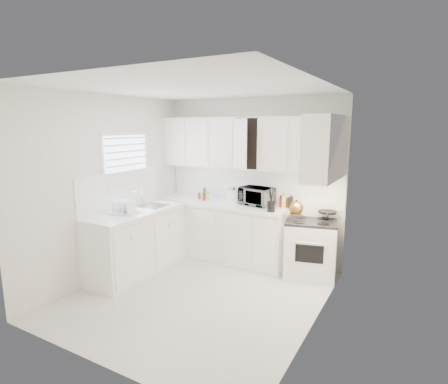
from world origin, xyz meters
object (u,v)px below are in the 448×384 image
Objects in this scene: stove at (310,241)px; utensil_crock at (271,199)px; microwave at (257,194)px; rice_cooker at (234,195)px; tea_kettle at (296,207)px; dish_rack at (124,206)px.

utensil_crock is at bearing -173.33° from stove.
stove is 1.08m from microwave.
rice_cooker is at bearing 161.36° from stove.
microwave is at bearing 139.22° from utensil_crock.
rice_cooker is at bearing -172.47° from tea_kettle.
stove is 0.82m from utensil_crock.
utensil_crock is at bearing 16.74° from dish_rack.
tea_kettle is 1.16m from rice_cooker.
stove is 2.16× the size of microwave.
microwave reaches higher than rice_cooker.
utensil_crock is (-0.36, -0.04, 0.08)m from tea_kettle.
utensil_crock reaches higher than microwave.
utensil_crock reaches higher than dish_rack.
stove is 2.91× the size of dish_rack.
stove is at bearing 3.14° from microwave.
microwave reaches higher than stove.
microwave is 1.38× the size of utensil_crock.
stove is 2.70m from dish_rack.
rice_cooker reaches higher than tea_kettle.
tea_kettle is 0.78m from microwave.
tea_kettle is at bearing -151.77° from stove.
tea_kettle is at bearing 5.83° from utensil_crock.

